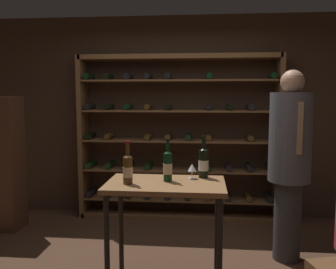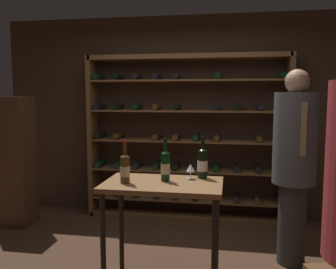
{
  "view_description": "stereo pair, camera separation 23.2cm",
  "coord_description": "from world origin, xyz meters",
  "px_view_note": "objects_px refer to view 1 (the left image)",
  "views": [
    {
      "loc": [
        0.32,
        -3.04,
        1.63
      ],
      "look_at": [
        0.01,
        0.15,
        1.28
      ],
      "focal_mm": 38.32,
      "sensor_mm": 36.0,
      "label": 1
    },
    {
      "loc": [
        0.55,
        -3.01,
        1.63
      ],
      "look_at": [
        0.01,
        0.15,
        1.28
      ],
      "focal_mm": 38.32,
      "sensor_mm": 36.0,
      "label": 2
    }
  ],
  "objects_px": {
    "display_cabinet": "(2,163)",
    "wine_bottle_amber_reserve": "(128,169)",
    "person_guest_khaki": "(290,157)",
    "wine_bottle_black_capsule": "(168,166)",
    "wine_bottle_gold_foil": "(204,162)",
    "wine_glass_stemmed_left": "(192,168)",
    "tasting_table": "(166,197)",
    "wine_rack": "(177,139)"
  },
  "relations": [
    {
      "from": "wine_bottle_black_capsule",
      "to": "wine_glass_stemmed_left",
      "type": "xyz_separation_m",
      "value": [
        0.2,
        0.11,
        -0.04
      ]
    },
    {
      "from": "wine_bottle_black_capsule",
      "to": "wine_bottle_amber_reserve",
      "type": "distance_m",
      "value": 0.34
    },
    {
      "from": "wine_bottle_amber_reserve",
      "to": "wine_glass_stemmed_left",
      "type": "relative_size",
      "value": 2.73
    },
    {
      "from": "person_guest_khaki",
      "to": "wine_bottle_black_capsule",
      "type": "distance_m",
      "value": 1.3
    },
    {
      "from": "tasting_table",
      "to": "display_cabinet",
      "type": "relative_size",
      "value": 0.6
    },
    {
      "from": "display_cabinet",
      "to": "wine_bottle_gold_foil",
      "type": "height_order",
      "value": "display_cabinet"
    },
    {
      "from": "tasting_table",
      "to": "wine_glass_stemmed_left",
      "type": "relative_size",
      "value": 7.54
    },
    {
      "from": "wine_rack",
      "to": "wine_glass_stemmed_left",
      "type": "bearing_deg",
      "value": -81.32
    },
    {
      "from": "wine_bottle_gold_foil",
      "to": "wine_bottle_black_capsule",
      "type": "bearing_deg",
      "value": -151.62
    },
    {
      "from": "wine_bottle_amber_reserve",
      "to": "display_cabinet",
      "type": "bearing_deg",
      "value": 144.77
    },
    {
      "from": "wine_bottle_black_capsule",
      "to": "wine_bottle_gold_foil",
      "type": "bearing_deg",
      "value": 28.38
    },
    {
      "from": "display_cabinet",
      "to": "wine_bottle_amber_reserve",
      "type": "bearing_deg",
      "value": -35.23
    },
    {
      "from": "tasting_table",
      "to": "wine_glass_stemmed_left",
      "type": "xyz_separation_m",
      "value": [
        0.21,
        0.15,
        0.22
      ]
    },
    {
      "from": "wine_bottle_black_capsule",
      "to": "display_cabinet",
      "type": "bearing_deg",
      "value": 151.36
    },
    {
      "from": "wine_bottle_gold_foil",
      "to": "wine_rack",
      "type": "bearing_deg",
      "value": 102.34
    },
    {
      "from": "wine_glass_stemmed_left",
      "to": "tasting_table",
      "type": "bearing_deg",
      "value": -144.03
    },
    {
      "from": "tasting_table",
      "to": "display_cabinet",
      "type": "xyz_separation_m",
      "value": [
        -2.13,
        1.22,
        0.01
      ]
    },
    {
      "from": "wine_rack",
      "to": "wine_bottle_black_capsule",
      "type": "distance_m",
      "value": 1.76
    },
    {
      "from": "wine_bottle_black_capsule",
      "to": "wine_bottle_gold_foil",
      "type": "distance_m",
      "value": 0.34
    },
    {
      "from": "tasting_table",
      "to": "wine_bottle_amber_reserve",
      "type": "height_order",
      "value": "wine_bottle_amber_reserve"
    },
    {
      "from": "display_cabinet",
      "to": "wine_bottle_gold_foil",
      "type": "xyz_separation_m",
      "value": [
        2.44,
        -1.01,
        0.25
      ]
    },
    {
      "from": "wine_rack",
      "to": "display_cabinet",
      "type": "xyz_separation_m",
      "value": [
        -2.09,
        -0.59,
        -0.25
      ]
    },
    {
      "from": "person_guest_khaki",
      "to": "wine_bottle_gold_foil",
      "type": "height_order",
      "value": "person_guest_khaki"
    },
    {
      "from": "wine_bottle_black_capsule",
      "to": "wine_bottle_gold_foil",
      "type": "relative_size",
      "value": 0.98
    },
    {
      "from": "wine_bottle_amber_reserve",
      "to": "wine_rack",
      "type": "bearing_deg",
      "value": 82.17
    },
    {
      "from": "tasting_table",
      "to": "wine_bottle_gold_foil",
      "type": "relative_size",
      "value": 2.67
    },
    {
      "from": "tasting_table",
      "to": "wine_rack",
      "type": "bearing_deg",
      "value": 91.27
    },
    {
      "from": "wine_glass_stemmed_left",
      "to": "person_guest_khaki",
      "type": "bearing_deg",
      "value": 29.17
    },
    {
      "from": "tasting_table",
      "to": "display_cabinet",
      "type": "bearing_deg",
      "value": 150.28
    },
    {
      "from": "wine_rack",
      "to": "wine_bottle_amber_reserve",
      "type": "relative_size",
      "value": 7.47
    },
    {
      "from": "wine_rack",
      "to": "tasting_table",
      "type": "xyz_separation_m",
      "value": [
        0.04,
        -1.8,
        -0.26
      ]
    },
    {
      "from": "person_guest_khaki",
      "to": "display_cabinet",
      "type": "relative_size",
      "value": 1.16
    },
    {
      "from": "wine_rack",
      "to": "wine_bottle_amber_reserve",
      "type": "height_order",
      "value": "wine_rack"
    },
    {
      "from": "person_guest_khaki",
      "to": "wine_glass_stemmed_left",
      "type": "bearing_deg",
      "value": -141.54
    },
    {
      "from": "display_cabinet",
      "to": "wine_glass_stemmed_left",
      "type": "relative_size",
      "value": 12.56
    },
    {
      "from": "wine_bottle_gold_foil",
      "to": "display_cabinet",
      "type": "bearing_deg",
      "value": 157.51
    },
    {
      "from": "wine_rack",
      "to": "person_guest_khaki",
      "type": "xyz_separation_m",
      "value": [
        1.19,
        -1.13,
        -0.02
      ]
    },
    {
      "from": "person_guest_khaki",
      "to": "wine_bottle_amber_reserve",
      "type": "relative_size",
      "value": 5.33
    },
    {
      "from": "display_cabinet",
      "to": "wine_bottle_black_capsule",
      "type": "relative_size",
      "value": 4.54
    },
    {
      "from": "display_cabinet",
      "to": "wine_bottle_amber_reserve",
      "type": "height_order",
      "value": "display_cabinet"
    },
    {
      "from": "wine_glass_stemmed_left",
      "to": "wine_bottle_gold_foil",
      "type": "bearing_deg",
      "value": 28.06
    },
    {
      "from": "person_guest_khaki",
      "to": "wine_rack",
      "type": "bearing_deg",
      "value": 145.8
    }
  ]
}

